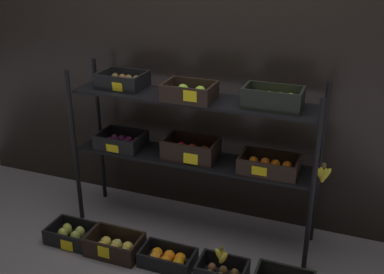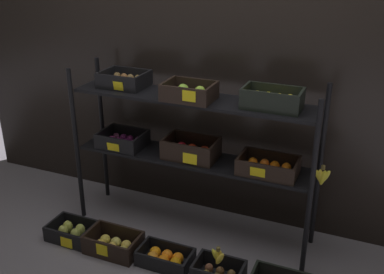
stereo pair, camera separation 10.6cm
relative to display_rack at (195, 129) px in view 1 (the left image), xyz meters
The scene contains 8 objects.
ground_plane 0.78m from the display_rack, 167.80° to the left, with size 10.00×10.00×0.00m, color slate.
storefront_wall 0.52m from the display_rack, 93.18° to the left, with size 4.04×0.12×2.29m, color black.
display_rack is the anchor object (origin of this frame).
crate_ground_pear 1.13m from the display_rack, 149.89° to the right, with size 0.31×0.24×0.11m.
crate_ground_apple_gold 0.94m from the display_rack, 131.52° to the right, with size 0.36×0.23×0.13m.
crate_ground_orange 0.85m from the display_rack, 92.81° to the right, with size 0.35×0.20×0.10m.
crate_ground_kiwi 0.93m from the display_rack, 52.26° to the right, with size 0.30×0.22×0.12m.
banana_bunch_loose 0.82m from the display_rack, 52.76° to the right, with size 0.11×0.05×0.12m.
Camera 1 is at (0.99, -2.60, 1.91)m, focal length 42.73 mm.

